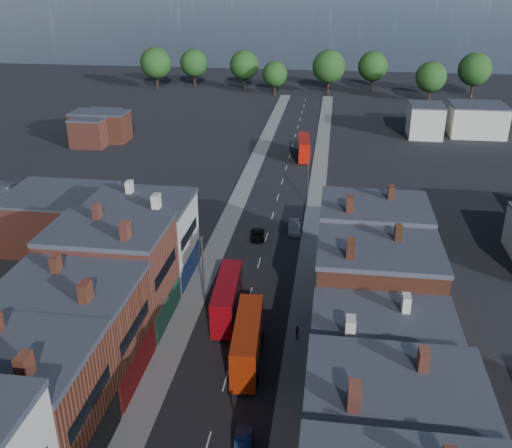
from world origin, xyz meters
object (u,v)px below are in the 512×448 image
(bus_1, at_px, (247,341))
(ped_3, at_px, (297,332))
(bus_2, at_px, (304,147))
(car_3, at_px, (294,228))
(car_1, at_px, (243,446))
(car_2, at_px, (258,235))
(bus_0, at_px, (227,297))

(bus_1, height_order, ped_3, bus_1)
(bus_2, bearing_deg, car_3, -93.32)
(ped_3, bearing_deg, car_3, -12.14)
(car_3, relative_size, ped_3, 2.89)
(car_1, distance_m, ped_3, 16.23)
(bus_2, xyz_separation_m, ped_3, (3.24, -63.04, -1.42))
(car_1, xyz_separation_m, car_3, (0.77, 42.67, -0.02))
(bus_2, xyz_separation_m, car_2, (-4.17, -39.37, -1.75))
(bus_1, height_order, car_1, bus_1)
(bus_0, relative_size, car_2, 2.52)
(bus_0, distance_m, car_2, 20.41)
(bus_2, xyz_separation_m, car_1, (0.06, -78.96, -1.65))
(bus_1, bearing_deg, ped_3, 39.77)
(bus_0, distance_m, car_3, 24.13)
(bus_2, distance_m, car_2, 39.63)
(bus_0, xyz_separation_m, bus_1, (3.45, -7.71, 0.06))
(car_3, bearing_deg, bus_1, -98.73)
(bus_1, relative_size, car_2, 2.58)
(bus_0, bearing_deg, bus_1, -69.16)
(bus_0, bearing_deg, bus_2, 82.17)
(bus_0, height_order, car_1, bus_0)
(bus_1, xyz_separation_m, car_2, (-2.82, 28.03, -1.88))
(bus_0, xyz_separation_m, car_1, (4.86, -19.27, -1.73))
(ped_3, bearing_deg, bus_0, 50.05)
(bus_0, distance_m, car_1, 19.95)
(car_2, height_order, car_3, car_3)
(car_2, bearing_deg, car_1, -91.07)
(car_3, distance_m, ped_3, 26.87)
(bus_1, bearing_deg, car_3, 82.28)
(car_3, bearing_deg, car_1, -95.76)
(bus_2, relative_size, car_1, 2.49)
(car_2, height_order, ped_3, ped_3)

